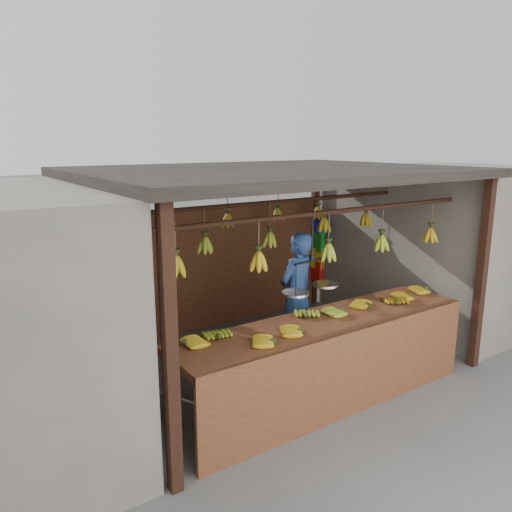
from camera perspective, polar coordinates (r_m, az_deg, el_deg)
ground at (r=6.40m, az=1.55°, el=-11.92°), size 80.00×80.00×0.00m
stall at (r=6.12m, az=-0.15°, el=6.19°), size 4.30×3.30×2.40m
neighbor_right at (r=8.58m, az=21.50°, el=1.70°), size 3.00×3.00×2.30m
counter at (r=5.20m, az=8.88°, el=-9.60°), size 3.53×0.78×0.96m
hanging_bananas at (r=5.90m, az=1.56°, el=2.51°), size 3.58×2.23×0.39m
balance_scale at (r=5.09m, az=6.32°, el=-3.29°), size 0.72×0.33×0.78m
vendor at (r=6.41m, az=4.69°, el=-4.30°), size 0.66×0.51×1.59m
bag_bundles at (r=8.25m, az=7.03°, el=0.90°), size 0.08×0.26×1.17m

